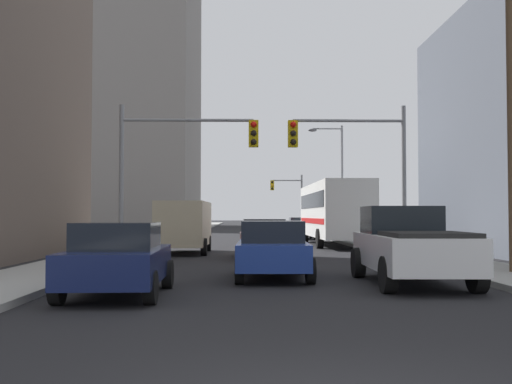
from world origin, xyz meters
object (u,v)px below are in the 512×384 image
sedan_red (263,238)px  traffic_signal_near_right (353,154)px  sedan_silver (301,228)px  sedan_blue (272,249)px  traffic_signal_far_right (288,193)px  traffic_signal_near_left (183,153)px  sedan_navy (118,259)px  pickup_truck_white (409,246)px  city_bus (334,211)px  cargo_van_beige (184,224)px

sedan_red → traffic_signal_near_right: traffic_signal_near_right is taller
sedan_silver → traffic_signal_near_right: 19.82m
sedan_blue → traffic_signal_near_right: bearing=66.1°
sedan_silver → traffic_signal_far_right: bearing=88.0°
sedan_red → traffic_signal_near_left: 4.62m
sedan_navy → sedan_silver: 31.74m
pickup_truck_white → sedan_blue: pickup_truck_white is taller
sedan_red → traffic_signal_far_right: (4.09, 42.26, 3.25)m
sedan_navy → sedan_blue: 4.82m
city_bus → sedan_blue: bearing=-103.2°
city_bus → sedan_navy: (-7.63, -21.67, -1.16)m
pickup_truck_white → traffic_signal_near_left: (-6.41, 9.34, 3.18)m
city_bus → sedan_red: 10.84m
cargo_van_beige → traffic_signal_near_left: 4.21m
traffic_signal_near_left → traffic_signal_near_right: same height
pickup_truck_white → traffic_signal_near_right: bearing=88.2°
cargo_van_beige → sedan_silver: size_ratio=1.25×
cargo_van_beige → traffic_signal_near_left: size_ratio=0.88×
sedan_navy → traffic_signal_near_left: bearing=88.8°
pickup_truck_white → sedan_navy: 6.98m
sedan_blue → traffic_signal_near_right: traffic_signal_near_right is taller
sedan_navy → sedan_blue: (3.36, 3.46, 0.00)m
city_bus → pickup_truck_white: (-0.99, -19.52, -1.00)m
sedan_navy → sedan_blue: same height
city_bus → traffic_signal_near_right: bearing=-94.0°
traffic_signal_near_right → traffic_signal_far_right: same height
cargo_van_beige → sedan_navy: (-0.03, -14.59, -0.52)m
sedan_blue → traffic_signal_near_left: traffic_signal_near_left is taller
pickup_truck_white → cargo_van_beige: 14.10m
cargo_van_beige → sedan_blue: (3.33, -11.14, -0.52)m
traffic_signal_far_right → city_bus: bearing=-89.8°
traffic_signal_near_right → city_bus: bearing=86.0°
sedan_blue → traffic_signal_far_right: size_ratio=0.71×
city_bus → sedan_navy: bearing=-109.4°
sedan_navy → sedan_silver: same height
sedan_navy → sedan_red: 12.24m
sedan_blue → traffic_signal_near_left: size_ratio=0.71×
sedan_silver → traffic_signal_near_right: bearing=-89.3°
city_bus → cargo_van_beige: 10.40m
city_bus → traffic_signal_far_right: size_ratio=1.92×
cargo_van_beige → traffic_signal_far_right: traffic_signal_far_right is taller
traffic_signal_near_left → traffic_signal_far_right: bearing=80.3°
sedan_navy → pickup_truck_white: bearing=17.9°
sedan_silver → traffic_signal_near_right: traffic_signal_near_right is taller
city_bus → sedan_silver: bearing=95.7°
sedan_navy → traffic_signal_far_right: traffic_signal_far_right is taller
traffic_signal_near_right → traffic_signal_near_left: bearing=180.0°
sedan_silver → traffic_signal_near_left: (-6.46, -19.54, 3.35)m
pickup_truck_white → cargo_van_beige: size_ratio=1.04×
sedan_red → traffic_signal_near_right: (3.52, -0.27, 3.31)m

